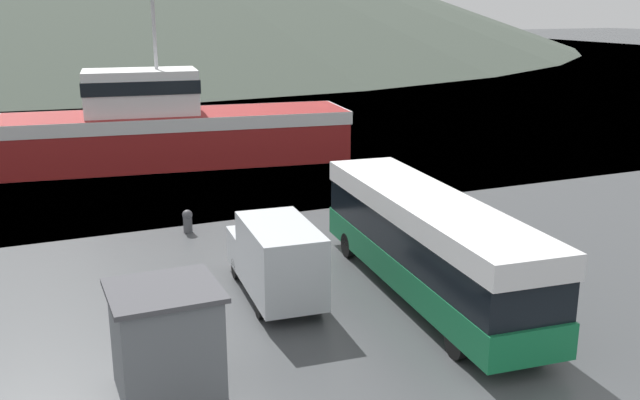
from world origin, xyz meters
TOP-DOWN VIEW (x-y plane):
  - water_surface at (0.00, 139.20)m, footprint 240.00×240.00m
  - tour_bus at (0.68, 8.88)m, footprint 3.59×11.93m
  - delivery_van at (-3.76, 10.62)m, footprint 2.40×5.55m
  - fishing_boat at (-2.54, 31.44)m, footprint 20.10×7.53m
  - storage_bin at (4.13, 11.90)m, footprint 1.45×1.05m
  - dock_kiosk at (-8.09, 6.24)m, footprint 2.55×2.41m
  - mooring_bollard at (-4.81, 18.28)m, footprint 0.42×0.42m

SIDE VIEW (x-z plane):
  - water_surface at x=0.00m, z-range 0.00..0.00m
  - mooring_bollard at x=-4.81m, z-range 0.04..0.98m
  - storage_bin at x=4.13m, z-range 0.01..1.36m
  - delivery_van at x=-3.76m, z-range 0.06..2.60m
  - dock_kiosk at x=-8.09m, z-range 0.01..2.68m
  - tour_bus at x=0.68m, z-range 0.21..3.45m
  - fishing_boat at x=-2.54m, z-range -3.87..8.14m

